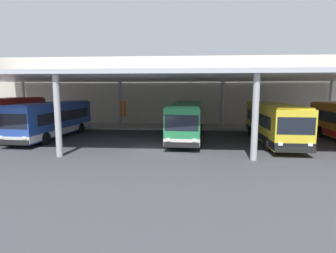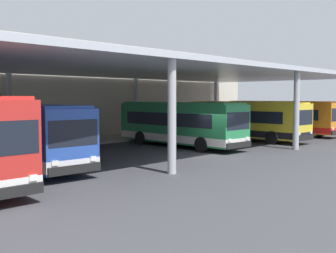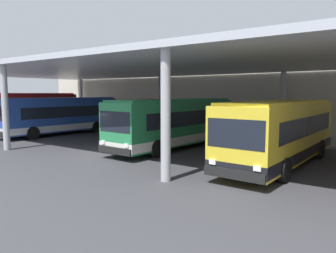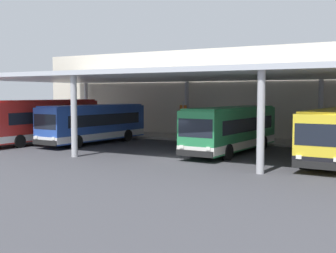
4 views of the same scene
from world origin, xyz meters
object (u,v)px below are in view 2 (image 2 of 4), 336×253
at_px(bus_far_bay, 246,120).
at_px(bus_departing, 282,117).
at_px(banner_sign, 40,119).
at_px(bus_second_bay, 21,134).
at_px(bus_middle_bay, 179,123).

xyz_separation_m(bus_far_bay, bus_departing, (6.37, 0.20, 0.00)).
distance_m(bus_departing, banner_sign, 21.92).
height_order(bus_departing, banner_sign, banner_sign).
bearing_deg(bus_departing, bus_far_bay, -178.25).
bearing_deg(bus_far_bay, bus_second_bay, 177.03).
relative_size(bus_second_bay, bus_middle_bay, 1.00).
relative_size(bus_departing, banner_sign, 3.30).
relative_size(bus_middle_bay, bus_far_bay, 1.00).
relative_size(bus_far_bay, bus_departing, 1.01).
bearing_deg(banner_sign, bus_second_bay, -126.08).
xyz_separation_m(bus_second_bay, bus_middle_bay, (12.01, -0.00, 0.00)).
height_order(bus_middle_bay, banner_sign, banner_sign).
distance_m(bus_second_bay, banner_sign, 8.20).
relative_size(bus_far_bay, banner_sign, 3.32).
bearing_deg(bus_middle_bay, bus_second_bay, 179.98).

